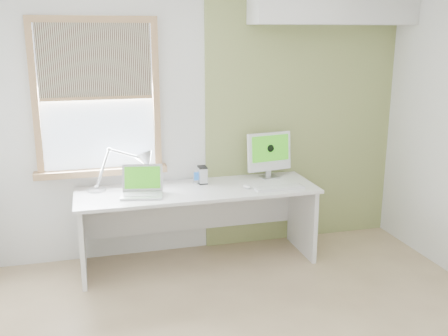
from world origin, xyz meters
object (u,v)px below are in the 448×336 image
object	(u,v)px
external_drive	(202,175)
laptop	(142,188)
desk	(196,207)
desk_lamp	(137,165)
imac	(269,153)

from	to	relation	value
external_drive	laptop	bearing A→B (deg)	-160.87
desk	desk_lamp	world-z (taller)	desk_lamp
laptop	external_drive	size ratio (longest dim) A/B	2.48
desk	desk_lamp	size ratio (longest dim) A/B	3.13
laptop	imac	bearing A→B (deg)	10.57
external_drive	imac	bearing A→B (deg)	2.68
desk	laptop	bearing A→B (deg)	-169.20
desk_lamp	external_drive	distance (m)	0.62
desk_lamp	laptop	distance (m)	0.31
desk	imac	world-z (taller)	imac
desk_lamp	laptop	xyz separation A→B (m)	(0.01, -0.28, -0.14)
desk_lamp	imac	distance (m)	1.28
desk	external_drive	world-z (taller)	external_drive
desk	imac	distance (m)	0.90
desk	imac	bearing A→B (deg)	10.41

